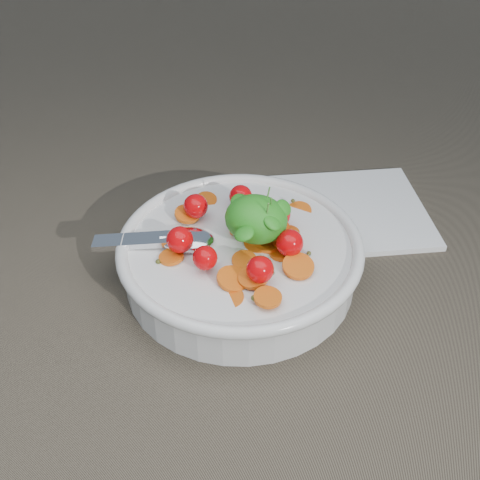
% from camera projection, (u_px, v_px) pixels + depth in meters
% --- Properties ---
extents(ground, '(6.00, 6.00, 0.00)m').
position_uv_depth(ground, '(239.00, 298.00, 0.59)').
color(ground, brown).
rests_on(ground, ground).
extents(bowl, '(0.26, 0.24, 0.10)m').
position_uv_depth(bowl, '(240.00, 256.00, 0.59)').
color(bowl, silver).
rests_on(bowl, ground).
extents(napkin, '(0.23, 0.22, 0.01)m').
position_uv_depth(napkin, '(347.00, 211.00, 0.69)').
color(napkin, white).
rests_on(napkin, ground).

